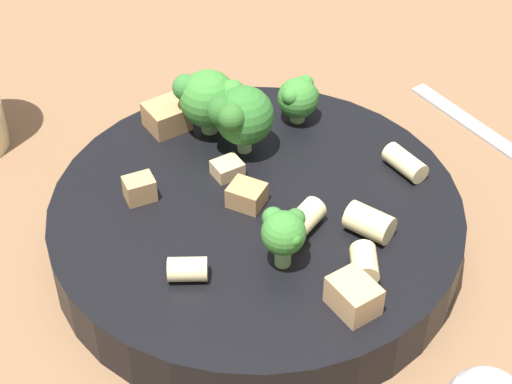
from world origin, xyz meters
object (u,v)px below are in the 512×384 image
broccoli_floret_3 (299,98)px  chicken_chunk_2 (167,116)px  broccoli_floret_1 (284,232)px  broccoli_floret_0 (208,97)px  rigatoni_0 (405,163)px  rigatoni_2 (188,269)px  rigatoni_3 (369,223)px  chicken_chunk_0 (140,189)px  chicken_chunk_3 (246,199)px  rigatoni_1 (364,263)px  broccoli_floret_2 (241,116)px  chicken_chunk_1 (354,296)px  rigatoni_4 (302,221)px  chicken_chunk_4 (227,169)px  pasta_bowl (256,222)px

broccoli_floret_3 → chicken_chunk_2: 0.09m
broccoli_floret_1 → chicken_chunk_2: (0.09, -0.11, -0.01)m
broccoli_floret_0 → rigatoni_0: broccoli_floret_0 is taller
rigatoni_0 → rigatoni_2: size_ratio=1.35×
rigatoni_2 → rigatoni_3: 0.11m
broccoli_floret_0 → rigatoni_0: bearing=169.9°
broccoli_floret_0 → chicken_chunk_0: bearing=69.4°
broccoli_floret_1 → chicken_chunk_0: broccoli_floret_1 is taller
broccoli_floret_0 → rigatoni_0: (-0.13, 0.02, -0.02)m
broccoli_floret_1 → rigatoni_0: 0.11m
broccoli_floret_0 → chicken_chunk_3: size_ratio=2.33×
rigatoni_3 → chicken_chunk_0: 0.14m
rigatoni_1 → broccoli_floret_2: bearing=-48.2°
broccoli_floret_0 → broccoli_floret_2: broccoli_floret_2 is taller
chicken_chunk_0 → broccoli_floret_2: bearing=-134.2°
rigatoni_2 → chicken_chunk_3: same height
broccoli_floret_0 → rigatoni_2: bearing=96.4°
chicken_chunk_1 → chicken_chunk_3: bearing=-44.7°
broccoli_floret_3 → rigatoni_4: 0.11m
broccoli_floret_1 → chicken_chunk_4: (0.04, -0.07, -0.02)m
chicken_chunk_1 → rigatoni_3: bearing=-94.9°
chicken_chunk_0 → rigatoni_2: bearing=125.6°
rigatoni_3 → rigatoni_0: bearing=-107.3°
rigatoni_0 → pasta_bowl: bearing=27.8°
rigatoni_4 → chicken_chunk_3: (0.04, -0.01, -0.00)m
rigatoni_1 → rigatoni_2: rigatoni_1 is taller
broccoli_floret_0 → broccoli_floret_3: size_ratio=1.52×
broccoli_floret_0 → broccoli_floret_1: size_ratio=1.34×
rigatoni_0 → chicken_chunk_1: chicken_chunk_1 is taller
chicken_chunk_3 → rigatoni_0: bearing=-151.8°
rigatoni_2 → chicken_chunk_2: size_ratio=0.83×
broccoli_floret_1 → broccoli_floret_0: bearing=-60.3°
rigatoni_3 → chicken_chunk_3: bearing=-8.1°
rigatoni_0 → chicken_chunk_1: bearing=78.6°
pasta_bowl → rigatoni_4: size_ratio=8.53×
broccoli_floret_1 → broccoli_floret_2: 0.10m
pasta_bowl → broccoli_floret_3: 0.10m
broccoli_floret_3 → rigatoni_0: 0.08m
broccoli_floret_0 → chicken_chunk_2: bearing=3.2°
chicken_chunk_0 → chicken_chunk_1: 0.15m
rigatoni_2 → chicken_chunk_3: size_ratio=1.04×
rigatoni_0 → chicken_chunk_1: (0.02, 0.12, 0.00)m
broccoli_floret_3 → chicken_chunk_4: broccoli_floret_3 is taller
chicken_chunk_2 → chicken_chunk_3: size_ratio=1.26×
rigatoni_1 → rigatoni_2: 0.10m
broccoli_floret_1 → chicken_chunk_1: broccoli_floret_1 is taller
pasta_bowl → chicken_chunk_0: 0.07m
rigatoni_1 → rigatoni_4: 0.05m
chicken_chunk_3 → chicken_chunk_1: bearing=135.3°
pasta_bowl → chicken_chunk_3: chicken_chunk_3 is taller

